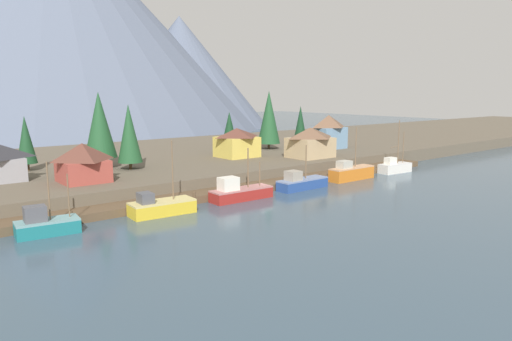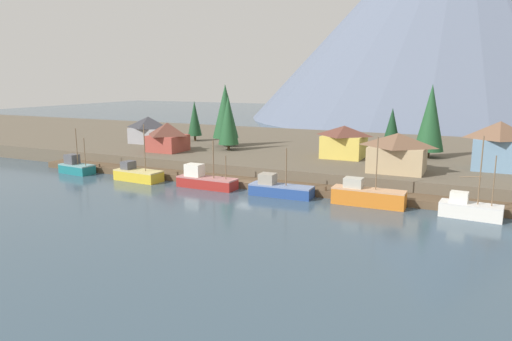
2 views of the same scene
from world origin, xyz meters
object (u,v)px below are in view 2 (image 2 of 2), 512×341
at_px(conifer_near_right, 195,118).
at_px(fishing_boat_yellow, 138,174).
at_px(house_red, 168,137).
at_px(house_blue, 499,145).
at_px(fishing_boat_white, 469,209).
at_px(house_yellow, 344,141).
at_px(fishing_boat_teal, 76,167).
at_px(fishing_boat_blue, 279,189).
at_px(conifer_mid_right, 228,120).
at_px(house_tan, 397,152).
at_px(fishing_boat_red, 205,180).
at_px(fishing_boat_orange, 367,196).
at_px(house_grey, 149,130).
at_px(conifer_near_left, 431,118).
at_px(conifer_mid_left, 392,125).
at_px(conifer_back_right, 225,111).

bearing_deg(conifer_near_right, fishing_boat_yellow, -74.74).
distance_m(house_red, house_blue, 55.35).
distance_m(fishing_boat_white, house_yellow, 29.60).
distance_m(fishing_boat_teal, house_red, 17.07).
height_order(house_yellow, house_blue, house_blue).
xyz_separation_m(fishing_boat_yellow, house_blue, (50.78, 19.52, 5.22)).
relative_size(fishing_boat_yellow, conifer_near_right, 1.04).
xyz_separation_m(fishing_boat_yellow, house_red, (-4.29, 14.06, 4.24)).
xyz_separation_m(fishing_boat_blue, conifer_mid_right, (-18.77, 19.73, 7.22)).
bearing_deg(fishing_boat_yellow, house_tan, 21.44).
bearing_deg(house_blue, fishing_boat_red, -153.60).
height_order(fishing_boat_red, house_red, house_red).
bearing_deg(fishing_boat_orange, house_red, 161.84).
xyz_separation_m(fishing_boat_yellow, fishing_boat_white, (47.89, 0.38, 0.06)).
xyz_separation_m(house_grey, house_yellow, (41.36, 0.17, -0.09)).
bearing_deg(house_grey, fishing_boat_yellow, -56.04).
height_order(fishing_boat_teal, conifer_near_left, conifer_near_left).
bearing_deg(fishing_boat_white, house_red, 169.60).
height_order(fishing_boat_yellow, house_tan, fishing_boat_yellow).
xyz_separation_m(fishing_boat_red, conifer_near_left, (28.19, 26.88, 8.20)).
bearing_deg(conifer_near_left, fishing_boat_blue, -121.26).
height_order(fishing_boat_white, conifer_mid_left, conifer_mid_left).
xyz_separation_m(fishing_boat_red, fishing_boat_blue, (11.90, 0.04, -0.11)).
xyz_separation_m(house_red, conifer_mid_left, (37.55, 17.86, 2.13)).
distance_m(fishing_boat_yellow, house_red, 15.30).
bearing_deg(house_blue, house_red, -174.34).
distance_m(fishing_boat_teal, fishing_boat_red, 25.41).
bearing_deg(house_blue, conifer_near_right, 170.95).
height_order(house_red, conifer_back_right, conifer_back_right).
relative_size(fishing_boat_teal, house_blue, 1.06).
relative_size(house_grey, house_yellow, 1.15).
xyz_separation_m(fishing_boat_white, conifer_back_right, (-45.65, 24.06, 8.44)).
xyz_separation_m(house_yellow, house_blue, (23.55, -1.62, 0.92)).
xyz_separation_m(fishing_boat_blue, fishing_boat_orange, (11.92, 0.25, 0.26)).
bearing_deg(fishing_boat_orange, house_tan, 82.05).
xyz_separation_m(fishing_boat_yellow, fishing_boat_red, (12.16, 0.36, 0.12)).
bearing_deg(fishing_boat_orange, fishing_boat_blue, -178.53).
bearing_deg(house_red, house_grey, 144.89).
bearing_deg(fishing_boat_blue, house_tan, 39.21).
bearing_deg(house_red, fishing_boat_white, -14.70).
bearing_deg(house_yellow, conifer_mid_left, 60.77).
distance_m(fishing_boat_yellow, conifer_near_left, 49.39).
height_order(fishing_boat_yellow, conifer_mid_right, conifer_mid_right).
bearing_deg(conifer_near_left, house_red, -163.56).
distance_m(fishing_boat_teal, fishing_boat_blue, 37.31).
distance_m(house_red, conifer_near_right, 15.37).
bearing_deg(conifer_mid_left, house_tan, -77.68).
distance_m(house_grey, conifer_back_right, 17.23).
relative_size(house_yellow, house_red, 1.12).
relative_size(fishing_boat_yellow, house_yellow, 1.26).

